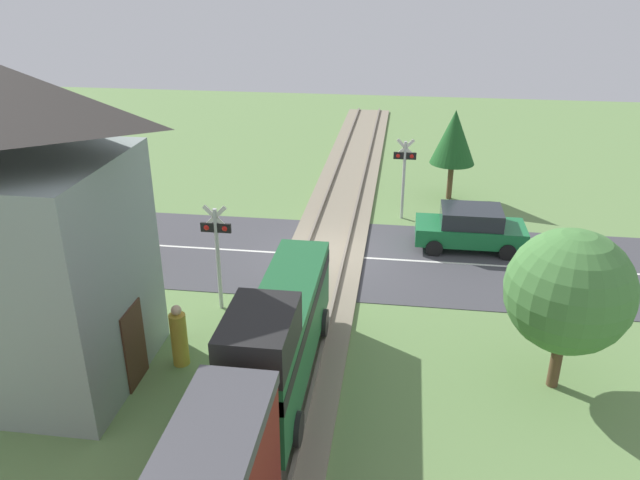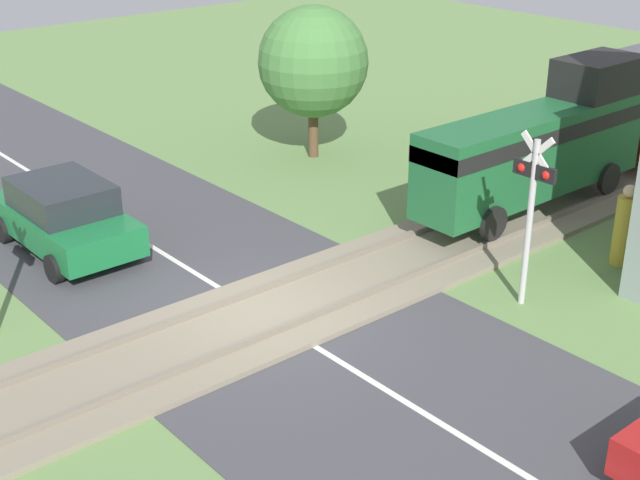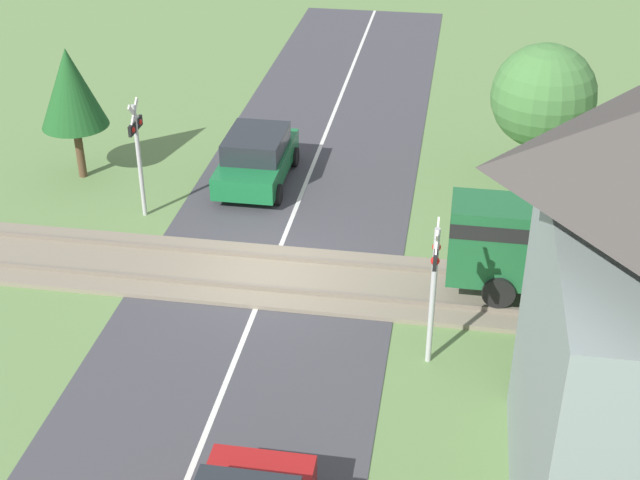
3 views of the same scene
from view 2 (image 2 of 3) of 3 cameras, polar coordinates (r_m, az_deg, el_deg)
ground_plane at (r=16.50m, az=-3.44°, el=-4.99°), size 60.00×60.00×0.00m
road_surface at (r=16.49m, az=-3.44°, el=-4.96°), size 48.00×6.40×0.02m
track_bed at (r=16.46m, az=-3.44°, el=-4.78°), size 2.80×48.00×0.24m
car_near_crossing at (r=19.60m, az=-16.06°, el=1.53°), size 3.94×1.96×1.56m
crossing_signal_east_approach at (r=16.56m, az=13.40°, el=2.62°), size 0.90×0.18×3.35m
pedestrian_by_station at (r=19.26m, az=18.90°, el=0.71°), size 0.43×0.43×1.74m
tree_roadside_hedge at (r=24.32m, az=-0.44°, el=11.33°), size 2.98×2.98×4.16m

